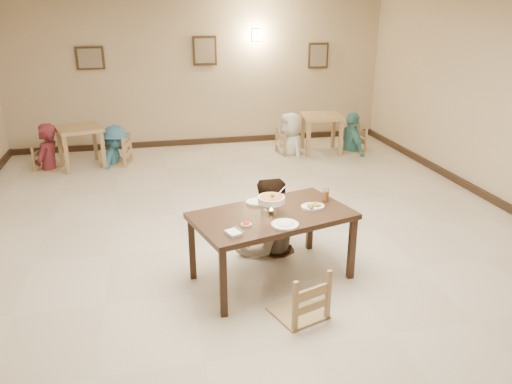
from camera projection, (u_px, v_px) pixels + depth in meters
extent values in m
plane|color=beige|center=(250.00, 241.00, 6.54)|extent=(10.00, 10.00, 0.00)
plane|color=tan|center=(201.00, 75.00, 10.57)|extent=(10.00, 0.00, 10.00)
cube|color=black|center=(203.00, 141.00, 11.05)|extent=(8.00, 0.06, 0.12)
cube|color=#332312|center=(90.00, 58.00, 9.94)|extent=(0.55, 0.03, 0.45)
cube|color=gray|center=(90.00, 58.00, 9.92)|extent=(0.45, 0.01, 0.37)
cube|color=#332312|center=(205.00, 51.00, 10.38)|extent=(0.50, 0.03, 0.60)
cube|color=gray|center=(205.00, 51.00, 10.36)|extent=(0.41, 0.01, 0.49)
cube|color=#332312|center=(318.00, 56.00, 10.95)|extent=(0.45, 0.03, 0.55)
cube|color=gray|center=(319.00, 56.00, 10.93)|extent=(0.37, 0.01, 0.45)
cube|color=#FFD88C|center=(256.00, 35.00, 10.50)|extent=(0.16, 0.05, 0.22)
cube|color=#331F13|center=(272.00, 216.00, 5.39)|extent=(1.88, 1.36, 0.06)
cube|color=#331F13|center=(223.00, 283.00, 4.84)|extent=(0.07, 0.07, 0.73)
cube|color=#331F13|center=(352.00, 249.00, 5.53)|extent=(0.07, 0.07, 0.73)
cube|color=#331F13|center=(192.00, 249.00, 5.53)|extent=(0.07, 0.07, 0.73)
cube|color=#331F13|center=(310.00, 222.00, 6.22)|extent=(0.07, 0.07, 0.73)
cube|color=tan|center=(267.00, 215.00, 6.24)|extent=(0.44, 0.44, 0.05)
cube|color=tan|center=(299.00, 273.00, 4.84)|extent=(0.47, 0.47, 0.05)
imported|color=gray|center=(268.00, 179.00, 6.01)|extent=(1.10, 0.99, 1.87)
torus|color=silver|center=(271.00, 202.00, 5.35)|extent=(0.23, 0.23, 0.01)
cylinder|color=silver|center=(271.00, 211.00, 5.39)|extent=(0.06, 0.06, 0.03)
cone|color=#FFA526|center=(271.00, 208.00, 5.37)|extent=(0.03, 0.03, 0.05)
cylinder|color=white|center=(271.00, 200.00, 5.34)|extent=(0.29, 0.29, 0.07)
cylinder|color=#BC6023|center=(271.00, 197.00, 5.33)|extent=(0.25, 0.25, 0.02)
sphere|color=#2D7223|center=(272.00, 196.00, 5.32)|extent=(0.04, 0.04, 0.04)
cylinder|color=silver|center=(280.00, 192.00, 5.39)|extent=(0.14, 0.08, 0.09)
cylinder|color=silver|center=(278.00, 205.00, 5.44)|extent=(0.01, 0.01, 0.13)
cylinder|color=silver|center=(262.00, 207.00, 5.40)|extent=(0.01, 0.01, 0.13)
cylinder|color=silver|center=(274.00, 211.00, 5.28)|extent=(0.01, 0.01, 0.13)
cylinder|color=white|center=(258.00, 202.00, 5.67)|extent=(0.28, 0.28, 0.02)
ellipsoid|color=white|center=(258.00, 201.00, 5.66)|extent=(0.18, 0.16, 0.06)
cylinder|color=white|center=(285.00, 225.00, 5.08)|extent=(0.28, 0.28, 0.02)
ellipsoid|color=white|center=(285.00, 224.00, 5.08)|extent=(0.18, 0.16, 0.06)
cylinder|color=white|center=(313.00, 207.00, 5.53)|extent=(0.27, 0.27, 0.02)
sphere|color=#2D7223|center=(311.00, 207.00, 5.45)|extent=(0.05, 0.05, 0.05)
cylinder|color=white|center=(246.00, 225.00, 5.09)|extent=(0.11, 0.11, 0.02)
cylinder|color=#B40300|center=(246.00, 224.00, 5.08)|extent=(0.08, 0.08, 0.01)
cube|color=white|center=(233.00, 233.00, 4.89)|extent=(0.17, 0.19, 0.03)
cube|color=silver|center=(237.00, 230.00, 4.97)|extent=(0.06, 0.17, 0.01)
cube|color=silver|center=(240.00, 229.00, 4.98)|extent=(0.06, 0.17, 0.01)
cylinder|color=white|center=(326.00, 195.00, 5.70)|extent=(0.08, 0.08, 0.15)
cylinder|color=#CC5D08|center=(326.00, 196.00, 5.70)|extent=(0.07, 0.07, 0.11)
cube|color=#A58054|center=(79.00, 129.00, 9.26)|extent=(0.97, 0.97, 0.06)
cube|color=#A58054|center=(67.00, 155.00, 8.98)|extent=(0.07, 0.07, 0.71)
cube|color=#A58054|center=(103.00, 150.00, 9.28)|extent=(0.07, 0.07, 0.71)
cube|color=#A58054|center=(60.00, 147.00, 9.51)|extent=(0.07, 0.07, 0.71)
cube|color=#A58054|center=(95.00, 143.00, 9.81)|extent=(0.07, 0.07, 0.71)
cube|color=#A58054|center=(322.00, 116.00, 10.21)|extent=(0.89, 0.89, 0.06)
cube|color=#A58054|center=(308.00, 140.00, 10.01)|extent=(0.07, 0.07, 0.72)
cube|color=#A58054|center=(341.00, 139.00, 10.06)|extent=(0.07, 0.07, 0.72)
cube|color=#A58054|center=(303.00, 132.00, 10.63)|extent=(0.07, 0.07, 0.72)
cube|color=#A58054|center=(333.00, 131.00, 10.68)|extent=(0.07, 0.07, 0.72)
cube|color=tan|center=(47.00, 149.00, 9.22)|extent=(0.41, 0.41, 0.04)
cube|color=tan|center=(114.00, 139.00, 9.51)|extent=(0.51, 0.51, 0.06)
cube|color=tan|center=(290.00, 132.00, 10.25)|extent=(0.47, 0.47, 0.05)
cube|color=tan|center=(352.00, 129.00, 10.37)|extent=(0.49, 0.49, 0.05)
imported|color=maroon|center=(43.00, 124.00, 9.05)|extent=(0.61, 0.74, 1.76)
imported|color=teal|center=(113.00, 126.00, 9.41)|extent=(0.85, 1.11, 1.52)
imported|color=silver|center=(291.00, 113.00, 10.11)|extent=(0.74, 0.94, 1.70)
imported|color=teal|center=(354.00, 112.00, 10.25)|extent=(0.52, 1.01, 1.66)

